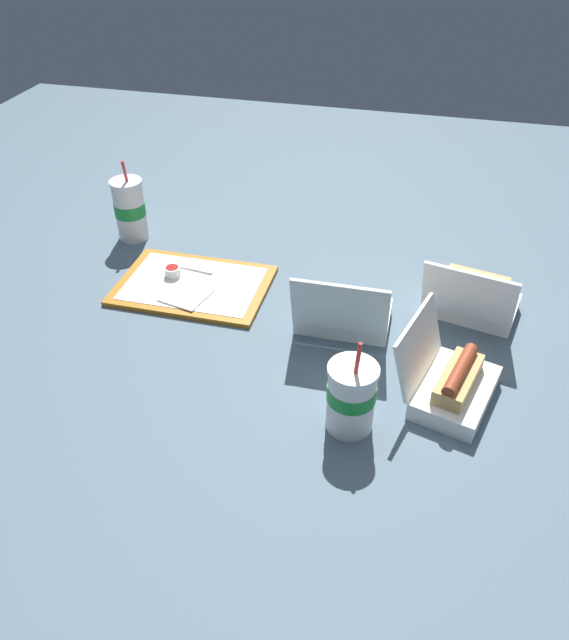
% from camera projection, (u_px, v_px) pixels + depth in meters
% --- Properties ---
extents(ground_plane, '(3.20, 3.20, 0.00)m').
position_uv_depth(ground_plane, '(291.00, 348.00, 1.37)').
color(ground_plane, '#4C6070').
extents(food_tray, '(0.37, 0.26, 0.01)m').
position_uv_depth(food_tray, '(193.00, 285.00, 1.55)').
color(food_tray, '#A56619').
rests_on(food_tray, ground_plane).
extents(ketchup_cup, '(0.04, 0.04, 0.02)m').
position_uv_depth(ketchup_cup, '(172.00, 271.00, 1.57)').
color(ketchup_cup, white).
rests_on(ketchup_cup, food_tray).
extents(napkin_stack, '(0.12, 0.12, 0.00)m').
position_uv_depth(napkin_stack, '(186.00, 295.00, 1.50)').
color(napkin_stack, white).
rests_on(napkin_stack, food_tray).
extents(plastic_fork, '(0.11, 0.03, 0.00)m').
position_uv_depth(plastic_fork, '(194.00, 269.00, 1.60)').
color(plastic_fork, white).
rests_on(plastic_fork, food_tray).
extents(clamshell_hotdog_left, '(0.22, 0.24, 0.17)m').
position_uv_depth(clamshell_hotdog_left, '(451.00, 383.00, 1.22)').
color(clamshell_hotdog_left, white).
rests_on(clamshell_hotdog_left, ground_plane).
extents(clamshell_sandwich_center, '(0.24, 0.22, 0.17)m').
position_uv_depth(clamshell_sandwich_center, '(472.00, 298.00, 1.44)').
color(clamshell_sandwich_center, white).
rests_on(clamshell_sandwich_center, ground_plane).
extents(clamshell_hotdog_front, '(0.21, 0.18, 0.17)m').
position_uv_depth(clamshell_hotdog_front, '(344.00, 311.00, 1.41)').
color(clamshell_hotdog_front, white).
rests_on(clamshell_hotdog_front, ground_plane).
extents(soda_cup_left, '(0.09, 0.09, 0.23)m').
position_uv_depth(soda_cup_left, '(130.00, 209.00, 1.71)').
color(soda_cup_left, white).
rests_on(soda_cup_left, ground_plane).
extents(soda_cup_corner, '(0.09, 0.09, 0.20)m').
position_uv_depth(soda_cup_corner, '(351.00, 396.00, 1.14)').
color(soda_cup_corner, white).
rests_on(soda_cup_corner, ground_plane).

